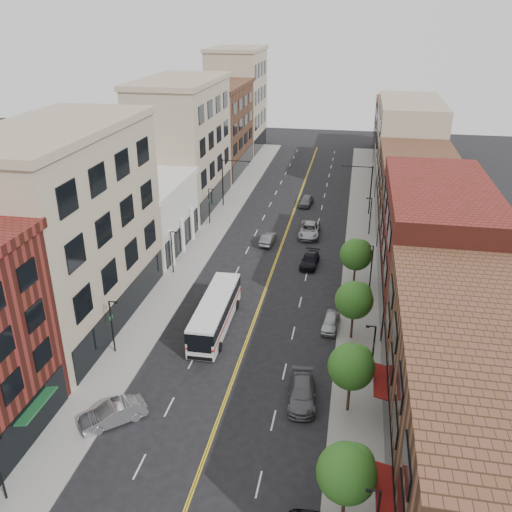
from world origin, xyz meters
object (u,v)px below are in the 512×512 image
Objects in this scene: car_lane_a at (310,260)px; car_lane_b at (309,230)px; car_angle_a at (115,412)px; car_angle_b at (113,414)px; city_bus at (215,312)px; car_parked_mid at (302,393)px; car_lane_behind at (268,239)px; car_parked_far at (331,322)px; car_lane_c at (306,201)px.

car_lane_a is 9.42m from car_lane_b.
car_angle_a is 0.36m from car_angle_b.
city_bus is 12.94m from car_parked_mid.
car_lane_behind is 8.13m from car_lane_a.
car_parked_mid is 11.07m from car_parked_far.
car_lane_b is (-4.19, 22.82, 0.16)m from car_parked_far.
car_lane_b is at bearing -76.02° from car_lane_c.
car_lane_a is 1.06× the size of car_lane_c.
car_lane_a is (7.46, 15.31, -1.06)m from city_bus.
car_lane_behind is 0.73× the size of car_lane_b.
car_angle_b is at bearing -106.90° from car_lane_a.
city_bus is at bearing -91.06° from car_lane_c.
car_angle_b is 1.12× the size of car_lane_behind.
city_bus is at bearing 130.12° from car_parked_mid.
car_lane_c reaches higher than car_angle_a.
city_bus is at bearing 89.15° from car_lane_behind.
car_angle_a is at bearing -107.13° from car_lane_a.
car_angle_b is (-4.05, -13.98, -0.94)m from city_bus.
car_angle_a is at bearing -107.42° from city_bus.
city_bus is 3.02× the size of car_parked_far.
car_parked_far is (14.74, 15.85, -0.13)m from car_angle_b.
car_lane_behind is at bearing 99.19° from car_parked_mid.
car_angle_a is 21.39m from car_parked_far.
city_bus reaches higher than car_lane_behind.
car_lane_behind is at bearing 119.80° from car_parked_far.
car_angle_b is at bearing 84.27° from car_lane_behind.
city_bus is 2.72× the size of car_lane_behind.
car_lane_b is at bearing 74.36° from city_bus.
car_angle_b is (-0.01, -0.34, 0.12)m from car_angle_a.
car_angle_b is 31.48m from car_lane_a.
car_lane_a is (-3.22, 13.45, 0.01)m from car_parked_far.
car_lane_behind reaches higher than car_parked_far.
car_lane_a is (5.91, -5.58, -0.03)m from car_lane_behind.
car_lane_b is (-2.65, 33.79, 0.07)m from car_parked_mid.
car_angle_a is 39.75m from car_lane_b.
car_parked_mid is at bearing -87.09° from car_lane_b.
car_lane_b is at bearing 104.55° from car_parked_far.
city_bus reaches higher than car_lane_c.
car_lane_behind is 0.98× the size of car_lane_c.
car_lane_a is at bearing 117.41° from car_angle_b.
car_parked_mid reaches higher than car_parked_far.
car_lane_c is (3.34, 16.02, 0.04)m from car_lane_behind.
car_lane_b is at bearing 131.57° from car_angle_a.
car_lane_c is (4.89, 36.91, -0.99)m from city_bus.
car_lane_a is at bearing -76.72° from car_lane_c.
city_bus is 10.90m from car_parked_far.
car_angle_a is at bearing -166.04° from car_parked_mid.
car_angle_b is at bearing -106.83° from car_lane_b.
car_lane_b is at bearing 100.41° from car_lane_a.
car_parked_far is 35.52m from car_lane_c.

